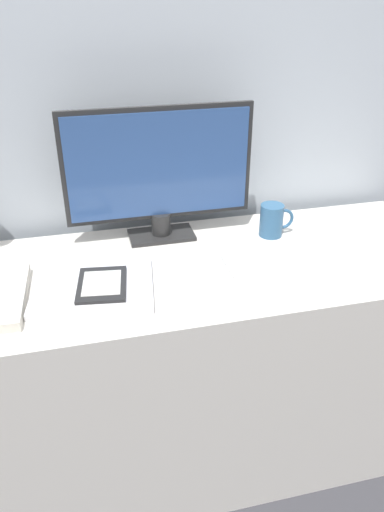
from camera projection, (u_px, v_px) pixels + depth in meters
name	position (u px, v px, depth m)	size (l,w,h in m)	color
ground_plane	(216.00, 498.00, 1.57)	(10.00, 10.00, 0.00)	#38383D
wall_back	(172.00, 68.00, 1.47)	(3.60, 0.05, 2.40)	#B2BCC6
desk	(199.00, 363.00, 1.58)	(1.50, 0.56, 0.73)	silver
monitor	(159.00, 172.00, 1.45)	(0.56, 0.11, 0.40)	#262626
keyboard	(282.00, 260.00, 1.41)	(0.32, 0.12, 0.01)	silver
laptop	(94.00, 287.00, 1.29)	(0.34, 0.29, 0.02)	silver
ereader	(102.00, 284.00, 1.27)	(0.14, 0.18, 0.01)	black
coffee_mug	(272.00, 220.00, 1.54)	(0.11, 0.07, 0.10)	#336089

